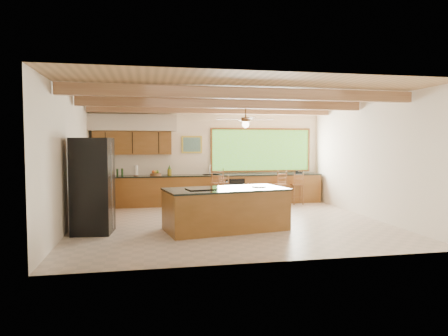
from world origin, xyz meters
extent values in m
plane|color=#BBAA9B|center=(0.00, 0.00, 0.00)|extent=(7.20, 7.20, 0.00)
cube|color=white|center=(0.00, 3.25, 1.50)|extent=(7.20, 0.04, 3.00)
cube|color=white|center=(0.00, -3.25, 1.50)|extent=(7.20, 0.04, 3.00)
cube|color=white|center=(-3.60, 0.00, 1.50)|extent=(0.04, 6.50, 3.00)
cube|color=white|center=(3.60, 0.00, 1.50)|extent=(0.04, 6.50, 3.00)
cube|color=tan|center=(0.00, 0.00, 3.00)|extent=(7.20, 6.50, 0.04)
cube|color=#9D784E|center=(0.00, -1.60, 2.86)|extent=(7.10, 0.15, 0.22)
cube|color=#9D784E|center=(0.00, 0.50, 2.86)|extent=(7.10, 0.15, 0.22)
cube|color=#9D784E|center=(0.00, 2.30, 2.86)|extent=(7.10, 0.15, 0.22)
cube|color=brown|center=(-2.35, 3.06, 1.90)|extent=(2.30, 0.35, 0.70)
cube|color=beige|center=(-2.35, 2.99, 2.50)|extent=(2.60, 0.50, 0.48)
cylinder|color=#FFEABF|center=(-3.05, 2.99, 2.27)|extent=(0.10, 0.10, 0.01)
cylinder|color=#FFEABF|center=(-1.65, 2.99, 2.27)|extent=(0.10, 0.10, 0.01)
cube|color=#6EB340|center=(1.70, 3.22, 1.67)|extent=(3.20, 0.04, 1.30)
cube|color=gold|center=(-0.55, 3.22, 1.85)|extent=(0.64, 0.03, 0.54)
cube|color=#3B6B52|center=(-0.55, 3.20, 1.85)|extent=(0.54, 0.01, 0.44)
cube|color=brown|center=(0.00, 2.91, 0.44)|extent=(7.00, 0.65, 0.88)
cube|color=black|center=(0.00, 2.91, 0.90)|extent=(7.04, 0.69, 0.04)
cube|color=brown|center=(-3.26, 1.35, 0.44)|extent=(0.65, 2.35, 0.88)
cube|color=black|center=(-3.26, 1.35, 0.90)|extent=(0.69, 2.39, 0.04)
cube|color=black|center=(0.70, 2.58, 0.42)|extent=(0.60, 0.02, 0.78)
cube|color=silver|center=(0.00, 2.91, 0.91)|extent=(0.50, 0.38, 0.03)
cylinder|color=silver|center=(0.00, 3.11, 1.07)|extent=(0.03, 0.03, 0.30)
cylinder|color=silver|center=(0.00, 3.01, 1.20)|extent=(0.03, 0.20, 0.03)
cylinder|color=silver|center=(-2.26, 2.94, 1.08)|extent=(0.13, 0.13, 0.31)
cylinder|color=#1D441B|center=(-2.81, 3.06, 1.02)|extent=(0.06, 0.06, 0.21)
cylinder|color=#1D441B|center=(-2.66, 2.96, 1.03)|extent=(0.06, 0.06, 0.22)
cube|color=black|center=(2.89, 2.94, 0.96)|extent=(0.20, 0.17, 0.09)
cube|color=brown|center=(-0.26, -0.77, 0.43)|extent=(2.73, 1.61, 0.87)
cube|color=black|center=(-0.26, -0.77, 0.89)|extent=(2.78, 1.66, 0.04)
cube|color=black|center=(-0.82, -0.87, 0.92)|extent=(0.64, 0.55, 0.02)
cylinder|color=silver|center=(0.53, -0.64, 0.92)|extent=(0.32, 0.32, 0.02)
cube|color=black|center=(-3.05, -0.57, 1.00)|extent=(0.85, 0.83, 2.00)
cube|color=silver|center=(-2.66, -0.57, 1.00)|extent=(0.03, 0.06, 1.84)
cube|color=brown|center=(0.10, 1.60, 0.61)|extent=(0.40, 0.40, 0.04)
cylinder|color=brown|center=(-0.04, 1.46, 0.30)|extent=(0.03, 0.03, 0.59)
cylinder|color=brown|center=(0.24, 1.46, 0.30)|extent=(0.03, 0.03, 0.59)
cylinder|color=brown|center=(-0.04, 1.74, 0.30)|extent=(0.03, 0.03, 0.59)
cylinder|color=brown|center=(0.24, 1.74, 0.30)|extent=(0.03, 0.03, 0.59)
cube|color=brown|center=(0.14, 2.45, 0.70)|extent=(0.50, 0.50, 0.04)
cylinder|color=brown|center=(-0.02, 2.29, 0.34)|extent=(0.04, 0.04, 0.68)
cylinder|color=brown|center=(0.31, 2.29, 0.34)|extent=(0.04, 0.04, 0.68)
cylinder|color=brown|center=(-0.02, 2.61, 0.34)|extent=(0.04, 0.04, 0.68)
cylinder|color=brown|center=(0.31, 2.61, 0.34)|extent=(0.04, 0.04, 0.68)
cube|color=brown|center=(2.05, 2.40, 0.63)|extent=(0.43, 0.43, 0.04)
cylinder|color=brown|center=(1.90, 2.25, 0.31)|extent=(0.04, 0.04, 0.61)
cylinder|color=brown|center=(2.20, 2.25, 0.31)|extent=(0.04, 0.04, 0.61)
cylinder|color=brown|center=(1.90, 2.54, 0.31)|extent=(0.04, 0.04, 0.61)
cylinder|color=brown|center=(2.20, 2.54, 0.31)|extent=(0.04, 0.04, 0.61)
cube|color=brown|center=(2.65, 2.45, 0.60)|extent=(0.39, 0.39, 0.04)
cylinder|color=brown|center=(2.51, 2.31, 0.29)|extent=(0.03, 0.03, 0.59)
cylinder|color=brown|center=(2.79, 2.31, 0.29)|extent=(0.03, 0.03, 0.59)
cylinder|color=brown|center=(2.51, 2.59, 0.29)|extent=(0.03, 0.03, 0.59)
cylinder|color=brown|center=(2.79, 2.59, 0.29)|extent=(0.03, 0.03, 0.59)
camera|label=1|loc=(-1.93, -9.22, 1.88)|focal=32.00mm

